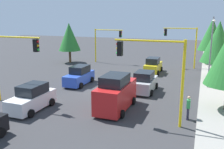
# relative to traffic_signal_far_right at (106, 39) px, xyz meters

# --- Properties ---
(ground_plane) EXTENTS (120.00, 120.00, 0.00)m
(ground_plane) POSITION_rel_traffic_signal_far_right_xyz_m (14.00, 5.62, -3.71)
(ground_plane) COLOR #353538
(sidewalk_kerb) EXTENTS (80.00, 4.00, 0.15)m
(sidewalk_kerb) POSITION_rel_traffic_signal_far_right_xyz_m (9.00, 16.12, -3.63)
(sidewalk_kerb) COLOR gray
(sidewalk_kerb) RESTS_ON ground
(traffic_signal_far_right) EXTENTS (0.36, 4.59, 5.21)m
(traffic_signal_far_right) POSITION_rel_traffic_signal_far_right_xyz_m (0.00, 0.00, 0.00)
(traffic_signal_far_right) COLOR yellow
(traffic_signal_far_right) RESTS_ON ground
(traffic_signal_near_left) EXTENTS (0.36, 4.59, 5.64)m
(traffic_signal_near_left) POSITION_rel_traffic_signal_far_right_xyz_m (20.00, 11.31, 0.29)
(traffic_signal_near_left) COLOR yellow
(traffic_signal_near_left) RESTS_ON ground
(traffic_signal_far_left) EXTENTS (0.36, 4.59, 5.61)m
(traffic_signal_far_left) POSITION_rel_traffic_signal_far_right_xyz_m (0.00, 11.31, 0.27)
(traffic_signal_far_left) COLOR yellow
(traffic_signal_far_left) RESTS_ON ground
(traffic_signal_near_right) EXTENTS (0.36, 4.59, 5.59)m
(traffic_signal_near_right) POSITION_rel_traffic_signal_far_right_xyz_m (20.00, -0.06, 0.25)
(traffic_signal_near_right) COLOR yellow
(traffic_signal_near_right) RESTS_ON ground
(street_lamp_curbside) EXTENTS (2.15, 0.28, 7.00)m
(street_lamp_curbside) POSITION_rel_traffic_signal_far_right_xyz_m (10.39, 14.82, 0.64)
(street_lamp_curbside) COLOR slate
(street_lamp_curbside) RESTS_ON ground
(tree_opposite_side) EXTENTS (3.38, 3.38, 6.13)m
(tree_opposite_side) POSITION_rel_traffic_signal_far_right_xyz_m (2.00, -5.38, 0.30)
(tree_opposite_side) COLOR brown
(tree_opposite_side) RESTS_ON ground
(tree_roadside_far) EXTENTS (3.75, 3.75, 6.84)m
(tree_roadside_far) POSITION_rel_traffic_signal_far_right_xyz_m (-4.00, 15.12, 0.77)
(tree_roadside_far) COLOR brown
(tree_roadside_far) RESTS_ON ground
(tree_roadside_mid) EXTENTS (3.62, 3.62, 6.58)m
(tree_roadside_mid) POSITION_rel_traffic_signal_far_right_xyz_m (6.00, 15.62, 0.60)
(tree_roadside_mid) COLOR brown
(tree_roadside_mid) RESTS_ON ground
(delivery_van_red) EXTENTS (4.80, 2.22, 2.77)m
(delivery_van_red) POSITION_rel_traffic_signal_far_right_xyz_m (18.51, 8.17, -2.43)
(delivery_van_red) COLOR red
(delivery_van_red) RESTS_ON ground
(car_blue) EXTENTS (4.19, 1.96, 1.98)m
(car_blue) POSITION_rel_traffic_signal_far_right_xyz_m (13.02, 2.12, -2.81)
(car_blue) COLOR blue
(car_blue) RESTS_ON ground
(car_yellow) EXTENTS (4.12, 1.96, 1.98)m
(car_yellow) POSITION_rel_traffic_signal_far_right_xyz_m (4.74, 8.29, -2.81)
(car_yellow) COLOR yellow
(car_yellow) RESTS_ON ground
(car_white) EXTENTS (4.16, 2.04, 1.98)m
(car_white) POSITION_rel_traffic_signal_far_right_xyz_m (20.80, 2.16, -2.81)
(car_white) COLOR white
(car_white) RESTS_ON ground
(car_silver) EXTENTS (4.03, 2.09, 1.98)m
(car_silver) POSITION_rel_traffic_signal_far_right_xyz_m (13.13, 9.14, -2.81)
(car_silver) COLOR #B2B5BA
(car_silver) RESTS_ON ground
(pedestrian_crossing) EXTENTS (0.40, 0.24, 1.70)m
(pedestrian_crossing) POSITION_rel_traffic_signal_far_right_xyz_m (18.60, 13.51, -2.80)
(pedestrian_crossing) COLOR #262638
(pedestrian_crossing) RESTS_ON ground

